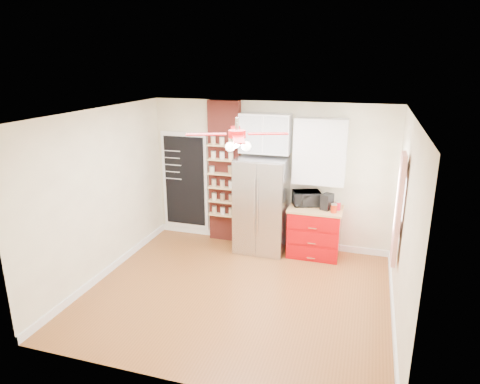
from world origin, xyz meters
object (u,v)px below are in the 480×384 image
(pantry_jar_oats, at_px, (212,170))
(fridge, at_px, (262,205))
(red_cabinet, at_px, (314,232))
(ceiling_fan, at_px, (237,134))
(toaster_oven, at_px, (306,198))
(coffee_maker, at_px, (327,202))
(canister_left, at_px, (334,209))

(pantry_jar_oats, bearing_deg, fridge, -6.92)
(red_cabinet, bearing_deg, ceiling_fan, -118.71)
(toaster_oven, height_order, coffee_maker, coffee_maker)
(fridge, height_order, coffee_maker, fridge)
(pantry_jar_oats, bearing_deg, red_cabinet, -2.06)
(toaster_oven, bearing_deg, canister_left, -47.03)
(toaster_oven, relative_size, pantry_jar_oats, 3.99)
(fridge, relative_size, red_cabinet, 1.86)
(ceiling_fan, distance_m, toaster_oven, 2.37)
(ceiling_fan, xyz_separation_m, canister_left, (1.24, 1.52, -1.45))
(fridge, height_order, pantry_jar_oats, fridge)
(ceiling_fan, height_order, pantry_jar_oats, ceiling_fan)
(ceiling_fan, distance_m, pantry_jar_oats, 2.27)
(coffee_maker, bearing_deg, pantry_jar_oats, -157.63)
(ceiling_fan, xyz_separation_m, toaster_oven, (0.73, 1.78, -1.39))
(fridge, xyz_separation_m, red_cabinet, (0.97, 0.05, -0.42))
(toaster_oven, bearing_deg, ceiling_fan, -133.04)
(red_cabinet, distance_m, coffee_maker, 0.62)
(ceiling_fan, relative_size, toaster_oven, 2.97)
(ceiling_fan, distance_m, coffee_maker, 2.43)
(red_cabinet, height_order, toaster_oven, toaster_oven)
(red_cabinet, xyz_separation_m, canister_left, (0.32, -0.16, 0.52))
(red_cabinet, relative_size, canister_left, 6.60)
(toaster_oven, bearing_deg, red_cabinet, -48.31)
(canister_left, bearing_deg, coffee_maker, 133.65)
(ceiling_fan, bearing_deg, pantry_jar_oats, 120.81)
(toaster_oven, bearing_deg, coffee_maker, -37.32)
(red_cabinet, bearing_deg, fridge, -177.05)
(coffee_maker, relative_size, pantry_jar_oats, 2.37)
(ceiling_fan, xyz_separation_m, pantry_jar_oats, (-1.04, 1.75, -0.99))
(ceiling_fan, distance_m, canister_left, 2.45)
(fridge, relative_size, toaster_oven, 3.71)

